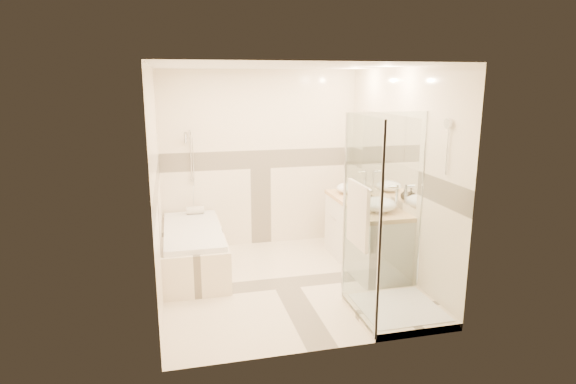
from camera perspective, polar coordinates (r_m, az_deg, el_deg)
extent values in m
cube|color=#F3DFC1|center=(5.83, -0.38, -10.76)|extent=(2.80, 3.00, 0.01)
cube|color=white|center=(5.33, -0.42, 14.75)|extent=(2.80, 3.00, 0.01)
cube|color=#F8E5C7|center=(6.89, -3.29, 3.89)|extent=(2.80, 0.01, 2.50)
cube|color=#F8E5C7|center=(4.03, 4.54, -2.82)|extent=(2.80, 0.01, 2.50)
cube|color=#F8E5C7|center=(5.30, -15.34, 0.63)|extent=(0.01, 3.00, 2.50)
cube|color=#F8E5C7|center=(5.92, 12.97, 2.03)|extent=(0.01, 3.00, 2.50)
cube|color=white|center=(6.14, 11.68, 4.39)|extent=(0.01, 1.60, 1.00)
cylinder|color=silver|center=(6.73, -11.46, 4.29)|extent=(0.02, 0.02, 0.70)
cube|color=#F8E5C7|center=(6.20, -11.12, -6.95)|extent=(0.75, 1.70, 0.50)
cube|color=white|center=(6.11, -11.24, -4.49)|extent=(0.69, 1.60, 0.06)
ellipsoid|color=white|center=(6.13, -11.21, -4.93)|extent=(0.56, 1.40, 0.16)
cube|color=white|center=(6.28, 9.06, -5.18)|extent=(0.55, 1.60, 0.80)
cylinder|color=silver|center=(5.77, 7.97, -5.21)|extent=(0.01, 0.24, 0.01)
cylinder|color=silver|center=(6.49, 5.38, -3.07)|extent=(0.01, 0.24, 0.01)
cube|color=#ECBB7D|center=(6.16, 9.20, -1.42)|extent=(0.57, 1.62, 0.05)
cube|color=#F8E5C7|center=(5.21, 12.93, -13.59)|extent=(0.90, 0.90, 0.08)
cube|color=white|center=(5.19, 12.96, -13.15)|extent=(0.80, 0.80, 0.01)
cube|color=white|center=(4.67, 8.67, -3.38)|extent=(0.01, 0.90, 2.00)
cube|color=white|center=(5.24, 11.34, -1.68)|extent=(0.90, 0.01, 2.00)
cylinder|color=silver|center=(4.27, 10.88, -5.03)|extent=(0.03, 0.03, 2.00)
cylinder|color=silver|center=(5.07, 6.69, -1.99)|extent=(0.03, 0.03, 2.00)
cylinder|color=silver|center=(5.44, 15.61, -1.34)|extent=(0.03, 0.03, 2.00)
cylinder|color=silver|center=(4.89, 18.43, 7.72)|extent=(0.03, 0.10, 0.10)
cylinder|color=silver|center=(4.57, 8.40, 0.92)|extent=(0.02, 0.60, 0.02)
cube|color=white|center=(4.64, 8.28, -2.70)|extent=(0.04, 0.48, 0.62)
ellipsoid|color=white|center=(6.59, 7.34, 0.48)|extent=(0.36, 0.36, 0.14)
ellipsoid|color=white|center=(5.74, 10.71, -1.45)|extent=(0.41, 0.41, 0.16)
cylinder|color=silver|center=(6.66, 9.17, 1.24)|extent=(0.03, 0.03, 0.30)
cylinder|color=silver|center=(6.61, 8.77, 2.32)|extent=(0.11, 0.03, 0.03)
cylinder|color=silver|center=(5.82, 12.76, -0.64)|extent=(0.03, 0.03, 0.30)
cylinder|color=silver|center=(5.77, 12.34, 0.58)|extent=(0.11, 0.03, 0.03)
imported|color=black|center=(6.00, 9.56, -0.68)|extent=(0.08, 0.08, 0.18)
imported|color=black|center=(6.14, 9.00, -0.52)|extent=(0.13, 0.13, 0.14)
cube|color=white|center=(6.70, 6.98, 0.39)|extent=(0.16, 0.24, 0.07)
cylinder|color=white|center=(6.72, -10.93, -2.12)|extent=(0.23, 0.11, 0.11)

